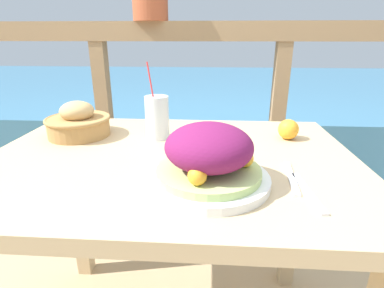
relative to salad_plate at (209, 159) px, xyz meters
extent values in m
cube|color=tan|center=(-0.11, 0.17, -0.08)|extent=(1.06, 0.77, 0.04)
cube|color=tan|center=(-0.58, 0.49, -0.46)|extent=(0.06, 0.06, 0.71)
cube|color=tan|center=(0.36, 0.49, -0.46)|extent=(0.06, 0.06, 0.71)
cube|color=#937551|center=(-0.11, 0.90, 0.28)|extent=(2.80, 0.08, 0.09)
cube|color=#937551|center=(-0.57, 0.90, -0.29)|extent=(0.07, 0.07, 1.05)
cube|color=#937551|center=(0.34, 0.90, -0.29)|extent=(0.07, 0.07, 1.05)
cube|color=teal|center=(-0.11, 3.40, -0.57)|extent=(12.00, 4.00, 0.49)
cylinder|color=white|center=(0.00, 0.00, -0.05)|extent=(0.29, 0.29, 0.02)
cylinder|color=#B7D17A|center=(0.00, 0.00, -0.03)|extent=(0.24, 0.24, 0.02)
ellipsoid|color=#72194C|center=(0.00, 0.00, 0.03)|extent=(0.20, 0.20, 0.11)
sphere|color=#F9A328|center=(0.08, 0.02, 0.00)|extent=(0.04, 0.04, 0.04)
sphere|color=#F9A328|center=(-0.06, 0.06, 0.00)|extent=(0.04, 0.04, 0.04)
sphere|color=#F9A328|center=(-0.02, -0.08, 0.00)|extent=(0.04, 0.04, 0.04)
cylinder|color=silver|center=(-0.18, 0.32, 0.01)|extent=(0.08, 0.08, 0.14)
cylinder|color=red|center=(-0.18, 0.31, 0.08)|extent=(0.05, 0.05, 0.21)
cylinder|color=#AD7F47|center=(-0.45, 0.32, -0.03)|extent=(0.20, 0.20, 0.06)
torus|color=#AD7F47|center=(-0.45, 0.32, 0.00)|extent=(0.22, 0.22, 0.01)
ellipsoid|color=tan|center=(-0.45, 0.32, 0.02)|extent=(0.11, 0.11, 0.07)
cylinder|color=#A34C2D|center=(-0.30, 0.90, 0.38)|extent=(0.17, 0.17, 0.11)
cube|color=silver|center=(0.20, 0.04, -0.06)|extent=(0.03, 0.18, 0.00)
cube|color=silver|center=(0.22, -0.03, -0.06)|extent=(0.03, 0.18, 0.00)
sphere|color=#F9A328|center=(0.26, 0.34, -0.03)|extent=(0.07, 0.07, 0.07)
camera|label=1|loc=(0.00, -0.63, 0.26)|focal=28.00mm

